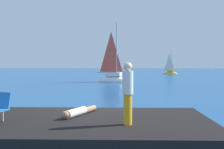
% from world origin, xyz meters
% --- Properties ---
extents(ground_plane, '(160.00, 160.00, 0.00)m').
position_xyz_m(ground_plane, '(0.00, 0.00, 0.00)').
color(ground_plane, navy).
extents(shore_ledge, '(8.25, 4.46, 0.68)m').
position_xyz_m(shore_ledge, '(-0.45, -2.71, 0.34)').
color(shore_ledge, black).
rests_on(shore_ledge, ground).
extents(boulder_seaward, '(1.66, 1.65, 0.96)m').
position_xyz_m(boulder_seaward, '(2.84, -0.87, 0.00)').
color(boulder_seaward, black).
rests_on(boulder_seaward, ground).
extents(sailboat_near, '(3.97, 2.19, 7.17)m').
position_xyz_m(sailboat_near, '(-0.78, 20.43, 0.39)').
color(sailboat_near, white).
rests_on(sailboat_near, ground).
extents(sailboat_far, '(2.59, 1.27, 4.71)m').
position_xyz_m(sailboat_far, '(7.95, 39.57, 0.26)').
color(sailboat_far, yellow).
rests_on(sailboat_far, ground).
extents(person_sunbather, '(0.80, 1.68, 0.25)m').
position_xyz_m(person_sunbather, '(-0.29, -2.14, 0.80)').
color(person_sunbather, white).
rests_on(person_sunbather, shore_ledge).
extents(person_standing, '(0.28, 0.28, 1.62)m').
position_xyz_m(person_standing, '(1.23, -3.25, 1.55)').
color(person_standing, gold).
rests_on(person_standing, shore_ledge).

